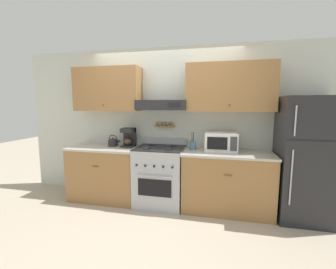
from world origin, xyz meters
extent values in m
plane|color=#B2A38E|center=(0.00, 0.00, 0.00)|extent=(16.00, 16.00, 0.00)
cube|color=silver|center=(0.00, 0.71, 1.27)|extent=(5.20, 0.08, 2.55)
cube|color=olive|center=(-0.96, 0.50, 1.87)|extent=(1.15, 0.33, 0.72)
sphere|color=brown|center=(-0.96, 0.32, 1.61)|extent=(0.02, 0.02, 0.02)
cube|color=olive|center=(1.04, 0.50, 1.87)|extent=(1.31, 0.33, 0.72)
sphere|color=brown|center=(1.04, 0.32, 1.61)|extent=(0.02, 0.02, 0.02)
cube|color=#232326|center=(0.00, 0.48, 1.60)|extent=(0.82, 0.37, 0.16)
cube|color=black|center=(0.23, 0.29, 1.60)|extent=(0.20, 0.01, 0.07)
cube|color=olive|center=(0.00, 0.63, 1.24)|extent=(0.34, 0.07, 0.02)
cylinder|color=olive|center=(-0.14, 0.63, 1.28)|extent=(0.03, 0.03, 0.06)
cylinder|color=olive|center=(-0.07, 0.63, 1.28)|extent=(0.03, 0.03, 0.06)
cylinder|color=olive|center=(0.00, 0.63, 1.28)|extent=(0.03, 0.03, 0.06)
cylinder|color=olive|center=(0.07, 0.63, 1.28)|extent=(0.03, 0.03, 0.06)
cylinder|color=olive|center=(0.14, 0.63, 1.28)|extent=(0.03, 0.03, 0.06)
cube|color=olive|center=(-0.96, 0.34, 0.44)|extent=(1.15, 0.65, 0.87)
cube|color=#B7B2A3|center=(-0.96, 0.34, 0.89)|extent=(1.17, 0.67, 0.03)
cylinder|color=brown|center=(-0.96, 0.01, 0.65)|extent=(0.10, 0.01, 0.01)
cube|color=olive|center=(1.04, 0.34, 0.44)|extent=(1.31, 0.65, 0.87)
cube|color=#B7B2A3|center=(1.04, 0.34, 0.89)|extent=(1.33, 0.67, 0.03)
cylinder|color=brown|center=(1.04, 0.01, 0.65)|extent=(0.10, 0.01, 0.01)
cube|color=#ADAFB5|center=(0.00, 0.33, 0.46)|extent=(0.75, 0.66, 0.92)
cube|color=black|center=(0.00, -0.01, 0.39)|extent=(0.51, 0.01, 0.26)
cylinder|color=#ADAFB5|center=(0.00, -0.04, 0.57)|extent=(0.53, 0.02, 0.02)
cube|color=black|center=(0.00, 0.33, 0.93)|extent=(0.75, 0.66, 0.01)
cylinder|color=#232326|center=(-0.18, 0.17, 0.94)|extent=(0.11, 0.11, 0.02)
cylinder|color=#232326|center=(0.18, 0.17, 0.94)|extent=(0.11, 0.11, 0.02)
cylinder|color=#232326|center=(-0.18, 0.48, 0.94)|extent=(0.11, 0.11, 0.02)
cylinder|color=#232326|center=(0.18, 0.48, 0.94)|extent=(0.11, 0.11, 0.02)
cylinder|color=black|center=(-0.27, -0.02, 0.72)|extent=(0.03, 0.02, 0.03)
cylinder|color=black|center=(-0.14, -0.02, 0.72)|extent=(0.03, 0.02, 0.03)
cylinder|color=black|center=(0.00, -0.02, 0.72)|extent=(0.03, 0.02, 0.03)
cylinder|color=black|center=(0.14, -0.02, 0.72)|extent=(0.03, 0.02, 0.03)
cylinder|color=black|center=(0.27, -0.02, 0.72)|extent=(0.03, 0.02, 0.03)
cube|color=#ADAFB5|center=(0.00, 0.64, 0.99)|extent=(0.75, 0.04, 0.11)
cube|color=#232326|center=(2.10, 0.32, 0.86)|extent=(0.74, 0.68, 1.72)
cube|color=black|center=(2.10, -0.02, 1.17)|extent=(0.74, 0.01, 0.01)
cylinder|color=#ADAFB5|center=(1.82, -0.04, 1.41)|extent=(0.02, 0.02, 0.38)
cylinder|color=#ADAFB5|center=(1.82, -0.04, 0.69)|extent=(0.02, 0.02, 0.72)
cylinder|color=#232326|center=(-0.86, 0.43, 0.95)|extent=(0.17, 0.17, 0.10)
ellipsoid|color=#232326|center=(-0.86, 0.43, 1.00)|extent=(0.16, 0.16, 0.06)
sphere|color=black|center=(-0.86, 0.43, 1.04)|extent=(0.02, 0.02, 0.02)
cylinder|color=#232326|center=(-0.78, 0.43, 0.97)|extent=(0.11, 0.04, 0.09)
torus|color=black|center=(-0.86, 0.43, 1.02)|extent=(0.15, 0.01, 0.15)
cube|color=black|center=(-0.58, 0.43, 0.92)|extent=(0.21, 0.23, 0.03)
cube|color=black|center=(-0.58, 0.51, 1.06)|extent=(0.21, 0.08, 0.32)
cube|color=black|center=(-0.58, 0.42, 1.18)|extent=(0.21, 0.19, 0.07)
ellipsoid|color=#4C3323|center=(-0.58, 0.41, 0.99)|extent=(0.13, 0.13, 0.12)
cube|color=white|center=(0.94, 0.45, 1.05)|extent=(0.48, 0.37, 0.29)
cube|color=black|center=(0.89, 0.26, 1.05)|extent=(0.29, 0.01, 0.18)
cube|color=#38383D|center=(1.12, 0.26, 1.05)|extent=(0.10, 0.01, 0.21)
cylinder|color=slate|center=(0.51, 0.43, 0.97)|extent=(0.10, 0.10, 0.13)
cylinder|color=olive|center=(0.49, 0.43, 1.10)|extent=(0.01, 0.05, 0.16)
cylinder|color=#28282B|center=(0.51, 0.43, 1.10)|extent=(0.01, 0.04, 0.16)
cylinder|color=#B2B2B7|center=(0.53, 0.44, 1.10)|extent=(0.01, 0.03, 0.16)
camera|label=1|loc=(0.90, -3.07, 1.61)|focal=24.00mm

